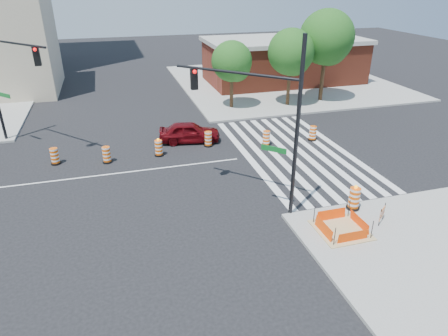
# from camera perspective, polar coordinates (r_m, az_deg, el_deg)

# --- Properties ---
(ground) EXTENTS (120.00, 120.00, 0.00)m
(ground) POSITION_cam_1_polar(r_m,az_deg,el_deg) (24.17, -14.17, -0.64)
(ground) COLOR black
(ground) RESTS_ON ground
(sidewalk_ne) EXTENTS (22.00, 22.00, 0.15)m
(sidewalk_ne) POSITION_cam_1_polar(r_m,az_deg,el_deg) (44.96, 8.34, 12.14)
(sidewalk_ne) COLOR gray
(sidewalk_ne) RESTS_ON ground
(crosswalk_east) EXTENTS (6.75, 13.50, 0.01)m
(crosswalk_east) POSITION_cam_1_polar(r_m,az_deg,el_deg) (26.60, 9.98, 2.27)
(crosswalk_east) COLOR silver
(crosswalk_east) RESTS_ON ground
(lane_centerline) EXTENTS (14.00, 0.12, 0.01)m
(lane_centerline) POSITION_cam_1_polar(r_m,az_deg,el_deg) (24.17, -14.17, -0.63)
(lane_centerline) COLOR silver
(lane_centerline) RESTS_ON ground
(excavation_pit) EXTENTS (2.20, 2.20, 0.90)m
(excavation_pit) POSITION_cam_1_polar(r_m,az_deg,el_deg) (18.75, 16.38, -8.38)
(excavation_pit) COLOR tan
(excavation_pit) RESTS_ON ground
(brick_storefront) EXTENTS (16.50, 8.50, 4.60)m
(brick_storefront) POSITION_cam_1_polar(r_m,az_deg,el_deg) (44.50, 8.52, 14.94)
(brick_storefront) COLOR maroon
(brick_storefront) RESTS_ON ground
(red_coupe) EXTENTS (4.41, 2.41, 1.42)m
(red_coupe) POSITION_cam_1_polar(r_m,az_deg,el_deg) (27.74, -4.96, 5.14)
(red_coupe) COLOR #56070C
(red_coupe) RESTS_ON ground
(signal_pole_se) EXTENTS (4.53, 4.49, 8.24)m
(signal_pole_se) POSITION_cam_1_polar(r_m,az_deg,el_deg) (18.10, 5.38, 8.38)
(signal_pole_se) COLOR black
(signal_pole_se) RESTS_ON ground
(signal_pole_nw) EXTENTS (4.42, 5.05, 8.68)m
(signal_pole_nw) POSITION_cam_1_polar(r_m,az_deg,el_deg) (29.09, -28.96, 12.51)
(signal_pole_nw) COLOR black
(signal_pole_nw) RESTS_ON ground
(pit_drum) EXTENTS (0.65, 0.65, 1.28)m
(pit_drum) POSITION_cam_1_polar(r_m,az_deg,el_deg) (20.36, 18.09, -4.23)
(pit_drum) COLOR black
(pit_drum) RESTS_ON ground
(barricade) EXTENTS (0.61, 0.50, 0.88)m
(barricade) POSITION_cam_1_polar(r_m,az_deg,el_deg) (19.71, 21.67, -6.04)
(barricade) COLOR #E65304
(barricade) RESTS_ON ground
(tree_north_c) EXTENTS (3.40, 3.38, 5.75)m
(tree_north_c) POSITION_cam_1_polar(r_m,az_deg,el_deg) (34.33, 1.16, 14.69)
(tree_north_c) COLOR #382314
(tree_north_c) RESTS_ON ground
(tree_north_d) EXTENTS (3.91, 3.91, 6.64)m
(tree_north_d) POSITION_cam_1_polar(r_m,az_deg,el_deg) (35.38, 9.56, 15.68)
(tree_north_d) COLOR #382314
(tree_north_d) RESTS_ON ground
(tree_north_e) EXTENTS (4.73, 4.73, 8.04)m
(tree_north_e) POSITION_cam_1_polar(r_m,az_deg,el_deg) (37.36, 14.44, 17.23)
(tree_north_e) COLOR #382314
(tree_north_e) RESTS_ON ground
(median_drum_2) EXTENTS (0.60, 0.60, 1.02)m
(median_drum_2) POSITION_cam_1_polar(r_m,az_deg,el_deg) (26.44, -23.02, 1.50)
(median_drum_2) COLOR black
(median_drum_2) RESTS_ON ground
(median_drum_3) EXTENTS (0.60, 0.60, 1.02)m
(median_drum_3) POSITION_cam_1_polar(r_m,az_deg,el_deg) (25.58, -16.41, 1.76)
(median_drum_3) COLOR black
(median_drum_3) RESTS_ON ground
(median_drum_4) EXTENTS (0.60, 0.60, 1.18)m
(median_drum_4) POSITION_cam_1_polar(r_m,az_deg,el_deg) (25.85, -9.30, 2.78)
(median_drum_4) COLOR black
(median_drum_4) RESTS_ON ground
(median_drum_5) EXTENTS (0.60, 0.60, 1.02)m
(median_drum_5) POSITION_cam_1_polar(r_m,az_deg,el_deg) (27.00, -2.27, 4.10)
(median_drum_5) COLOR black
(median_drum_5) RESTS_ON ground
(median_drum_6) EXTENTS (0.60, 0.60, 1.02)m
(median_drum_6) POSITION_cam_1_polar(r_m,az_deg,el_deg) (27.24, 6.05, 4.18)
(median_drum_6) COLOR black
(median_drum_6) RESTS_ON ground
(median_drum_7) EXTENTS (0.60, 0.60, 1.02)m
(median_drum_7) POSITION_cam_1_polar(r_m,az_deg,el_deg) (28.66, 12.55, 4.80)
(median_drum_7) COLOR black
(median_drum_7) RESTS_ON ground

